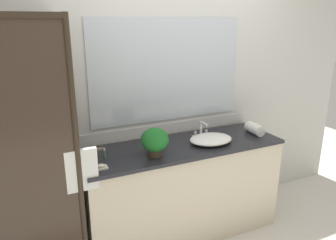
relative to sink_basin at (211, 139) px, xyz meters
The scene contains 11 objects.
ground_plane 0.97m from the sink_basin, 167.21° to the left, with size 8.00×8.00×0.00m, color silver.
wall_back_with_mirror 0.60m from the sink_basin, 121.78° to the left, with size 4.40×0.06×2.60m.
vanity_cabinet 0.55m from the sink_basin, 165.11° to the left, with size 1.80×0.58×0.90m.
shower_enclosure 1.53m from the sink_basin, behind, with size 1.20×0.59×2.00m.
sink_basin is the anchor object (origin of this frame).
faucet 0.17m from the sink_basin, 90.00° to the left, with size 0.17×0.13×0.16m.
potted_plant 0.58m from the sink_basin, behind, with size 0.23×0.23×0.23m.
soap_dish 1.03m from the sink_basin, behind, with size 0.10×0.07×0.04m.
amenity_bottle_conditioner 0.95m from the sink_basin, behind, with size 0.02×0.02×0.08m.
amenity_bottle_lotion 1.04m from the sink_basin, behind, with size 0.03×0.03×0.10m.
rolled_towel_near_edge 0.51m from the sink_basin, ahead, with size 0.10×0.10×0.20m, color white.
Camera 1 is at (-1.25, -2.34, 1.95)m, focal length 34.50 mm.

